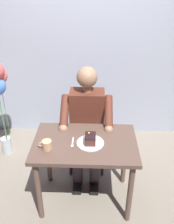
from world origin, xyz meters
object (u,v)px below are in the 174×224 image
(seated_person, at_px, (87,123))
(dessert_spoon, at_px, (72,144))
(coffee_cup, at_px, (47,145))
(cake_slice, at_px, (90,139))
(chair, at_px, (87,127))
(dining_table, at_px, (85,151))

(seated_person, bearing_deg, dessert_spoon, 76.60)
(coffee_cup, bearing_deg, cake_slice, -166.20)
(dessert_spoon, bearing_deg, coffee_cup, 19.91)
(dessert_spoon, bearing_deg, seated_person, -103.40)
(chair, height_order, coffee_cup, chair)
(dining_table, distance_m, cake_slice, 0.17)
(cake_slice, bearing_deg, dining_table, -25.81)
(dining_table, xyz_separation_m, cake_slice, (-0.05, 0.02, 0.16))
(dining_table, xyz_separation_m, chair, (0.00, -0.59, -0.12))
(dining_table, xyz_separation_m, dessert_spoon, (0.11, 0.04, 0.11))
(dining_table, bearing_deg, chair, -90.00)
(coffee_cup, xyz_separation_m, dessert_spoon, (-0.21, -0.08, -0.04))
(chair, bearing_deg, seated_person, 90.00)
(dining_table, bearing_deg, cake_slice, 154.19)
(cake_slice, bearing_deg, chair, -85.51)
(chair, relative_size, cake_slice, 7.05)
(chair, bearing_deg, coffee_cup, 65.53)
(cake_slice, xyz_separation_m, coffee_cup, (0.37, 0.09, -0.01))
(cake_slice, xyz_separation_m, dessert_spoon, (0.16, 0.01, -0.05))
(dining_table, height_order, seated_person, seated_person)
(chair, height_order, dessert_spoon, chair)
(cake_slice, bearing_deg, dessert_spoon, 5.07)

